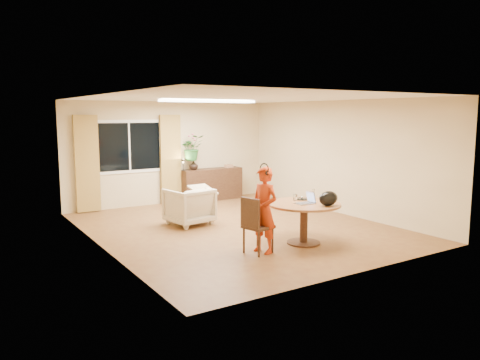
# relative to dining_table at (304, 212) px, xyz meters

# --- Properties ---
(floor) EXTENTS (6.50, 6.50, 0.00)m
(floor) POSITION_rel_dining_table_xyz_m (-0.35, 1.62, -0.58)
(floor) COLOR brown
(floor) RESTS_ON ground
(ceiling) EXTENTS (6.50, 6.50, 0.00)m
(ceiling) POSITION_rel_dining_table_xyz_m (-0.35, 1.62, 2.02)
(ceiling) COLOR white
(ceiling) RESTS_ON wall_back
(wall_back) EXTENTS (5.50, 0.00, 5.50)m
(wall_back) POSITION_rel_dining_table_xyz_m (-0.35, 4.87, 0.72)
(wall_back) COLOR tan
(wall_back) RESTS_ON floor
(wall_left) EXTENTS (0.00, 6.50, 6.50)m
(wall_left) POSITION_rel_dining_table_xyz_m (-3.10, 1.62, 0.72)
(wall_left) COLOR tan
(wall_left) RESTS_ON floor
(wall_right) EXTENTS (0.00, 6.50, 6.50)m
(wall_right) POSITION_rel_dining_table_xyz_m (2.40, 1.62, 0.72)
(wall_right) COLOR tan
(wall_right) RESTS_ON floor
(window) EXTENTS (1.70, 0.03, 1.30)m
(window) POSITION_rel_dining_table_xyz_m (-1.45, 4.85, 0.92)
(window) COLOR white
(window) RESTS_ON wall_back
(curtain_left) EXTENTS (0.55, 0.08, 2.25)m
(curtain_left) POSITION_rel_dining_table_xyz_m (-2.50, 4.77, 0.57)
(curtain_left) COLOR olive
(curtain_left) RESTS_ON wall_back
(curtain_right) EXTENTS (0.55, 0.08, 2.25)m
(curtain_right) POSITION_rel_dining_table_xyz_m (-0.40, 4.77, 0.57)
(curtain_right) COLOR olive
(curtain_right) RESTS_ON wall_back
(ceiling_panel) EXTENTS (2.20, 0.35, 0.05)m
(ceiling_panel) POSITION_rel_dining_table_xyz_m (-0.35, 2.82, 1.99)
(ceiling_panel) COLOR white
(ceiling_panel) RESTS_ON ceiling
(dining_table) EXTENTS (1.28, 1.28, 0.73)m
(dining_table) POSITION_rel_dining_table_xyz_m (0.00, 0.00, 0.00)
(dining_table) COLOR brown
(dining_table) RESTS_ON floor
(dining_chair) EXTENTS (0.53, 0.50, 0.95)m
(dining_chair) POSITION_rel_dining_table_xyz_m (-1.01, -0.03, -0.10)
(dining_chair) COLOR black
(dining_chair) RESTS_ON floor
(child) EXTENTS (0.59, 0.46, 1.43)m
(child) POSITION_rel_dining_table_xyz_m (-0.90, -0.05, 0.14)
(child) COLOR red
(child) RESTS_ON floor
(laptop) EXTENTS (0.33, 0.22, 0.22)m
(laptop) POSITION_rel_dining_table_xyz_m (-0.04, -0.05, 0.27)
(laptop) COLOR #B7B7BC
(laptop) RESTS_ON dining_table
(tumbler) EXTENTS (0.08, 0.08, 0.11)m
(tumbler) POSITION_rel_dining_table_xyz_m (0.04, 0.30, 0.21)
(tumbler) COLOR white
(tumbler) RESTS_ON dining_table
(wine_glass) EXTENTS (0.08, 0.08, 0.19)m
(wine_glass) POSITION_rel_dining_table_xyz_m (0.41, 0.23, 0.25)
(wine_glass) COLOR white
(wine_glass) RESTS_ON dining_table
(pot_lid) EXTENTS (0.24, 0.24, 0.04)m
(pot_lid) POSITION_rel_dining_table_xyz_m (0.20, 0.29, 0.17)
(pot_lid) COLOR white
(pot_lid) RESTS_ON dining_table
(handbag) EXTENTS (0.43, 0.31, 0.25)m
(handbag) POSITION_rel_dining_table_xyz_m (0.19, -0.41, 0.28)
(handbag) COLOR black
(handbag) RESTS_ON dining_table
(armchair) EXTENTS (0.95, 0.97, 0.78)m
(armchair) POSITION_rel_dining_table_xyz_m (-1.06, 2.42, -0.19)
(armchair) COLOR beige
(armchair) RESTS_ON floor
(throw) EXTENTS (0.50, 0.59, 0.03)m
(throw) POSITION_rel_dining_table_xyz_m (-0.77, 2.36, 0.22)
(throw) COLOR beige
(throw) RESTS_ON armchair
(sideboard) EXTENTS (1.69, 0.41, 0.84)m
(sideboard) POSITION_rel_dining_table_xyz_m (0.71, 4.63, -0.15)
(sideboard) COLOR black
(sideboard) RESTS_ON floor
(vase) EXTENTS (0.26, 0.26, 0.25)m
(vase) POSITION_rel_dining_table_xyz_m (0.18, 4.63, 0.39)
(vase) COLOR black
(vase) RESTS_ON sideboard
(bouquet) EXTENTS (0.63, 0.56, 0.66)m
(bouquet) POSITION_rel_dining_table_xyz_m (0.14, 4.63, 0.85)
(bouquet) COLOR #2B6927
(bouquet) RESTS_ON vase
(book_stack) EXTENTS (0.23, 0.19, 0.09)m
(book_stack) POSITION_rel_dining_table_xyz_m (1.24, 4.63, 0.31)
(book_stack) COLOR #885E45
(book_stack) RESTS_ON sideboard
(desk_lamp) EXTENTS (0.15, 0.15, 0.32)m
(desk_lamp) POSITION_rel_dining_table_xyz_m (-0.15, 4.58, 0.43)
(desk_lamp) COLOR black
(desk_lamp) RESTS_ON sideboard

